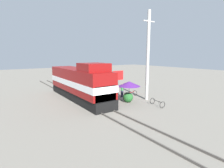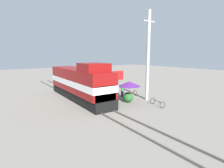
# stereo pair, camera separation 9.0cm
# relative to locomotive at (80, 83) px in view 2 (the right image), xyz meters

# --- Properties ---
(ground_plane) EXTENTS (120.00, 120.00, 0.00)m
(ground_plane) POSITION_rel_locomotive_xyz_m (0.00, -2.75, -2.04)
(ground_plane) COLOR slate
(rail_near) EXTENTS (0.08, 43.13, 0.15)m
(rail_near) POSITION_rel_locomotive_xyz_m (-0.72, -2.75, -1.97)
(rail_near) COLOR #4C4742
(rail_near) RESTS_ON ground_plane
(rail_far) EXTENTS (0.08, 43.13, 0.15)m
(rail_far) POSITION_rel_locomotive_xyz_m (0.72, -2.75, -1.97)
(rail_far) COLOR #4C4742
(rail_far) RESTS_ON ground_plane
(locomotive) EXTENTS (2.86, 13.38, 4.68)m
(locomotive) POSITION_rel_locomotive_xyz_m (0.00, 0.00, 0.00)
(locomotive) COLOR black
(locomotive) RESTS_ON ground_plane
(utility_pole) EXTENTS (1.80, 0.39, 10.70)m
(utility_pole) POSITION_rel_locomotive_xyz_m (6.80, -4.81, 3.37)
(utility_pole) COLOR #B2B2AD
(utility_pole) RESTS_ON ground_plane
(vendor_umbrella) EXTENTS (2.57, 2.57, 2.52)m
(vendor_umbrella) POSITION_rel_locomotive_xyz_m (4.10, -4.63, 0.19)
(vendor_umbrella) COLOR #4C4C4C
(vendor_umbrella) RESTS_ON ground_plane
(billboard_sign) EXTENTS (1.76, 0.12, 3.35)m
(billboard_sign) POSITION_rel_locomotive_xyz_m (5.51, -0.52, 0.43)
(billboard_sign) COLOR #595959
(billboard_sign) RESTS_ON ground_plane
(shrub_cluster) EXTENTS (1.18, 1.18, 1.18)m
(shrub_cluster) POSITION_rel_locomotive_xyz_m (4.10, -4.45, -1.45)
(shrub_cluster) COLOR #236028
(shrub_cluster) RESTS_ON ground_plane
(person_bystander) EXTENTS (0.34, 0.34, 1.78)m
(person_bystander) POSITION_rel_locomotive_xyz_m (5.18, -1.90, -1.08)
(person_bystander) COLOR #2D3347
(person_bystander) RESTS_ON ground_plane
(bicycle) EXTENTS (1.83, 0.87, 0.72)m
(bicycle) POSITION_rel_locomotive_xyz_m (6.24, -2.42, -1.67)
(bicycle) COLOR black
(bicycle) RESTS_ON ground_plane
(bicycle_spare) EXTENTS (1.00, 1.84, 0.70)m
(bicycle_spare) POSITION_rel_locomotive_xyz_m (5.75, -7.46, -1.69)
(bicycle_spare) COLOR black
(bicycle_spare) RESTS_ON ground_plane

